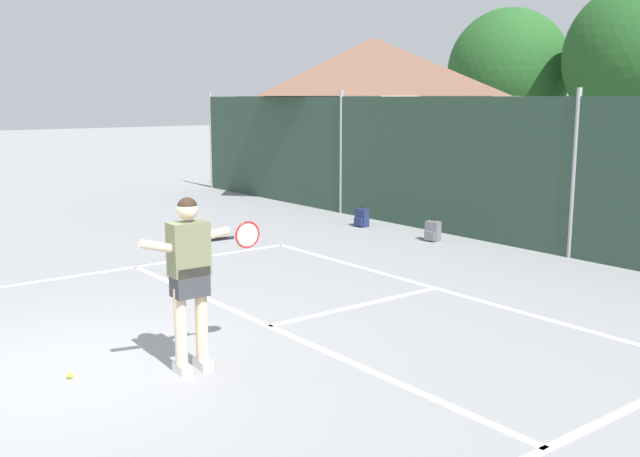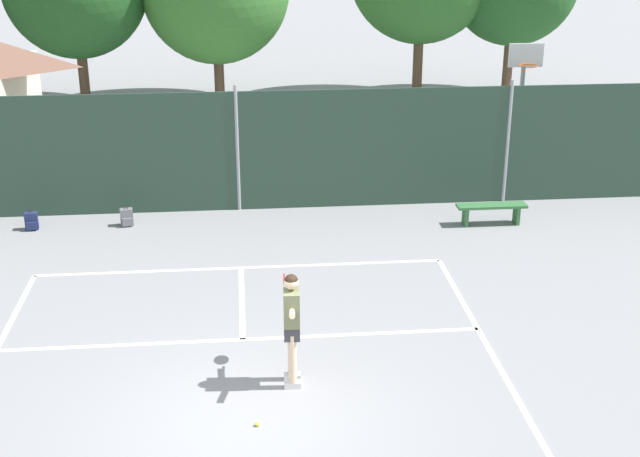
{
  "view_description": "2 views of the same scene",
  "coord_description": "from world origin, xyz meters",
  "px_view_note": "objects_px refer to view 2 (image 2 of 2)",
  "views": [
    {
      "loc": [
        7.32,
        -2.39,
        2.85
      ],
      "look_at": [
        0.47,
        2.93,
        1.27
      ],
      "focal_mm": 40.57,
      "sensor_mm": 36.0,
      "label": 1
    },
    {
      "loc": [
        0.08,
        -10.55,
        7.1
      ],
      "look_at": [
        1.57,
        4.99,
        1.0
      ],
      "focal_mm": 48.24,
      "sensor_mm": 36.0,
      "label": 2
    }
  ],
  "objects_px": {
    "tennis_ball": "(257,424)",
    "backpack_grey": "(127,218)",
    "basketball_hoop": "(522,91)",
    "tennis_player": "(291,319)",
    "backpack_navy": "(31,221)",
    "courtside_bench": "(491,209)"
  },
  "relations": [
    {
      "from": "tennis_ball",
      "to": "backpack_grey",
      "type": "bearing_deg",
      "value": 108.41
    },
    {
      "from": "basketball_hoop",
      "to": "tennis_player",
      "type": "distance_m",
      "value": 12.0
    },
    {
      "from": "backpack_navy",
      "to": "courtside_bench",
      "type": "distance_m",
      "value": 10.45
    },
    {
      "from": "basketball_hoop",
      "to": "tennis_ball",
      "type": "xyz_separation_m",
      "value": [
        -7.24,
        -11.02,
        -2.28
      ]
    },
    {
      "from": "tennis_player",
      "to": "backpack_navy",
      "type": "xyz_separation_m",
      "value": [
        -5.44,
        7.1,
        -0.92
      ]
    },
    {
      "from": "tennis_ball",
      "to": "backpack_navy",
      "type": "distance_m",
      "value": 9.55
    },
    {
      "from": "tennis_player",
      "to": "backpack_grey",
      "type": "bearing_deg",
      "value": 114.96
    },
    {
      "from": "courtside_bench",
      "to": "backpack_navy",
      "type": "bearing_deg",
      "value": 176.39
    },
    {
      "from": "tennis_ball",
      "to": "backpack_grey",
      "type": "relative_size",
      "value": 0.14
    },
    {
      "from": "backpack_grey",
      "to": "tennis_player",
      "type": "bearing_deg",
      "value": -65.04
    },
    {
      "from": "backpack_navy",
      "to": "backpack_grey",
      "type": "distance_m",
      "value": 2.12
    },
    {
      "from": "backpack_navy",
      "to": "backpack_grey",
      "type": "relative_size",
      "value": 1.0
    },
    {
      "from": "backpack_navy",
      "to": "backpack_grey",
      "type": "bearing_deg",
      "value": 1.31
    },
    {
      "from": "basketball_hoop",
      "to": "backpack_navy",
      "type": "height_order",
      "value": "basketball_hoop"
    },
    {
      "from": "tennis_player",
      "to": "backpack_navy",
      "type": "distance_m",
      "value": 8.99
    },
    {
      "from": "tennis_ball",
      "to": "backpack_grey",
      "type": "height_order",
      "value": "backpack_grey"
    },
    {
      "from": "basketball_hoop",
      "to": "tennis_player",
      "type": "bearing_deg",
      "value": -123.93
    },
    {
      "from": "backpack_grey",
      "to": "courtside_bench",
      "type": "xyz_separation_m",
      "value": [
        8.32,
        -0.71,
        0.17
      ]
    },
    {
      "from": "courtside_bench",
      "to": "backpack_grey",
      "type": "bearing_deg",
      "value": 175.14
    },
    {
      "from": "basketball_hoop",
      "to": "backpack_grey",
      "type": "distance_m",
      "value": 10.58
    },
    {
      "from": "backpack_grey",
      "to": "tennis_ball",
      "type": "bearing_deg",
      "value": -71.59
    },
    {
      "from": "tennis_player",
      "to": "courtside_bench",
      "type": "bearing_deg",
      "value": 52.22
    }
  ]
}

